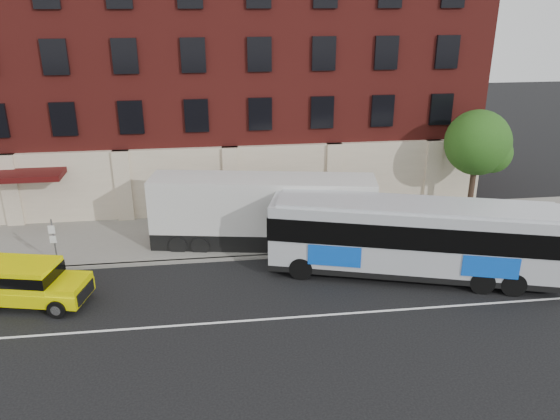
{
  "coord_description": "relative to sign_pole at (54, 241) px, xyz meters",
  "views": [
    {
      "loc": [
        -1.06,
        -18.23,
        12.06
      ],
      "look_at": [
        2.03,
        5.5,
        2.7
      ],
      "focal_mm": 35.21,
      "sensor_mm": 36.0,
      "label": 1
    }
  ],
  "objects": [
    {
      "name": "kerb",
      "position": [
        8.5,
        -0.15,
        -1.38
      ],
      "size": [
        60.0,
        0.25,
        0.15
      ],
      "primitive_type": "cube",
      "color": "gray",
      "rests_on": "ground"
    },
    {
      "name": "building",
      "position": [
        8.49,
        10.77,
        6.13
      ],
      "size": [
        30.0,
        12.1,
        15.0
      ],
      "color": "maroon",
      "rests_on": "sidewalk"
    },
    {
      "name": "sign_pole",
      "position": [
        0.0,
        0.0,
        0.0
      ],
      "size": [
        0.3,
        0.2,
        2.5
      ],
      "color": "slate",
      "rests_on": "ground"
    },
    {
      "name": "street_tree",
      "position": [
        22.04,
        3.34,
        2.96
      ],
      "size": [
        3.6,
        3.6,
        6.2
      ],
      "color": "#312218",
      "rests_on": "sidewalk"
    },
    {
      "name": "sidewalk",
      "position": [
        8.5,
        2.85,
        -1.38
      ],
      "size": [
        60.0,
        6.0,
        0.15
      ],
      "primitive_type": "cube",
      "color": "gray",
      "rests_on": "ground"
    },
    {
      "name": "ground",
      "position": [
        8.5,
        -6.15,
        -1.45
      ],
      "size": [
        120.0,
        120.0,
        0.0
      ],
      "primitive_type": "plane",
      "color": "black",
      "rests_on": "ground"
    },
    {
      "name": "city_bus",
      "position": [
        16.31,
        -2.73,
        0.5
      ],
      "size": [
        13.15,
        6.35,
        3.53
      ],
      "color": "#B5B9C0",
      "rests_on": "ground"
    },
    {
      "name": "lane_line",
      "position": [
        8.5,
        -5.65,
        -1.45
      ],
      "size": [
        60.0,
        0.12,
        0.01
      ],
      "primitive_type": "cube",
      "color": "white",
      "rests_on": "ground"
    },
    {
      "name": "shipping_container",
      "position": [
        9.89,
        1.21,
        0.39
      ],
      "size": [
        11.36,
        4.17,
        3.71
      ],
      "color": "black",
      "rests_on": "ground"
    },
    {
      "name": "yellow_suv",
      "position": [
        -0.4,
        -3.13,
        -0.39
      ],
      "size": [
        4.96,
        2.89,
        1.84
      ],
      "color": "#FFFB01",
      "rests_on": "ground"
    }
  ]
}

